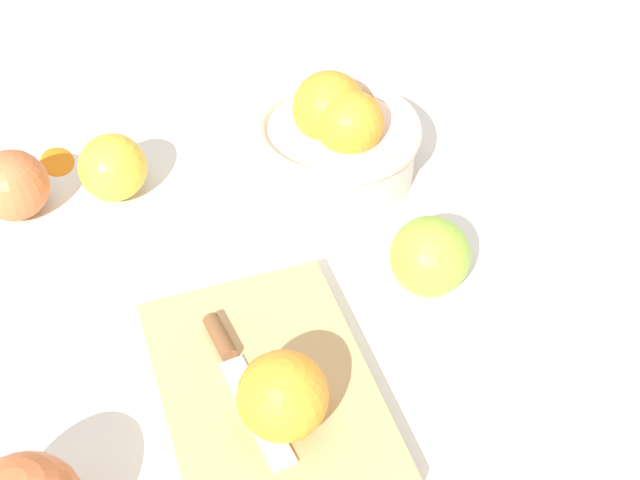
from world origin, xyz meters
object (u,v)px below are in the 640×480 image
(apple_front_left_2, at_px, (113,167))
(knife, at_px, (235,367))
(apple_front_left, at_px, (13,185))
(bowl, at_px, (336,138))
(apple_back_right, at_px, (430,256))
(cutting_board, at_px, (268,392))
(orange_on_board, at_px, (283,396))

(apple_front_left_2, bearing_deg, knife, 12.56)
(apple_front_left, bearing_deg, apple_front_left_2, 89.98)
(bowl, height_order, apple_back_right, bowl)
(apple_front_left_2, bearing_deg, cutting_board, 15.56)
(orange_on_board, distance_m, apple_back_right, 0.21)
(apple_front_left_2, relative_size, apple_back_right, 0.94)
(bowl, xyz_separation_m, apple_back_right, (0.18, 0.03, -0.01))
(apple_front_left, relative_size, apple_front_left_2, 1.03)
(bowl, relative_size, apple_front_left, 2.49)
(bowl, xyz_separation_m, knife, (0.24, -0.16, -0.02))
(apple_front_left_2, height_order, apple_back_right, apple_back_right)
(apple_front_left, bearing_deg, knife, 30.00)
(apple_front_left, distance_m, apple_back_right, 0.41)
(knife, bearing_deg, apple_front_left_2, -167.44)
(cutting_board, distance_m, apple_back_right, 0.19)
(apple_front_left_2, bearing_deg, apple_front_left, -90.02)
(knife, height_order, apple_front_left, apple_front_left)
(cutting_board, xyz_separation_m, orange_on_board, (0.04, 0.00, 0.04))
(cutting_board, xyz_separation_m, apple_front_left_2, (-0.29, -0.08, 0.02))
(apple_front_left, bearing_deg, bowl, 83.83)
(bowl, xyz_separation_m, apple_front_left, (-0.03, -0.32, -0.01))
(orange_on_board, bearing_deg, apple_front_left_2, -165.62)
(apple_back_right, bearing_deg, cutting_board, -64.54)
(apple_back_right, bearing_deg, apple_front_left, -121.16)
(apple_front_left_2, xyz_separation_m, apple_back_right, (0.21, 0.25, 0.00))
(bowl, distance_m, knife, 0.29)
(bowl, relative_size, apple_back_right, 2.41)
(apple_back_right, bearing_deg, knife, -72.48)
(knife, xyz_separation_m, apple_front_left_2, (-0.27, -0.06, 0.01))
(knife, distance_m, apple_front_left_2, 0.28)
(bowl, distance_m, orange_on_board, 0.33)
(apple_front_left_2, distance_m, apple_back_right, 0.33)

